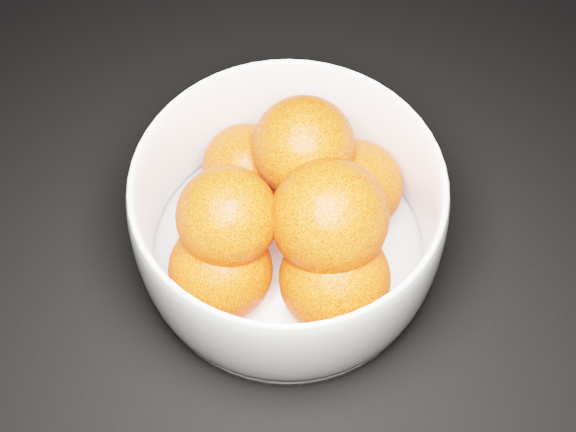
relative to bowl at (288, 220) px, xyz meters
The scene contains 3 objects.
ground 0.26m from the bowl, 169.18° to the left, with size 3.00×3.00×0.00m, color black.
bowl is the anchor object (origin of this frame).
orange_pile 0.01m from the bowl, 13.08° to the right, with size 0.18×0.19×0.13m.
Camera 1 is at (0.41, -0.31, 0.57)m, focal length 50.00 mm.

